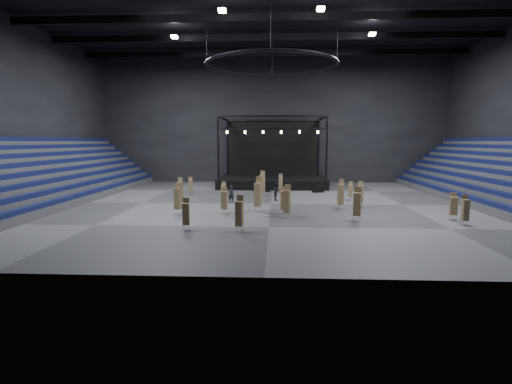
{
  "coord_description": "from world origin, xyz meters",
  "views": [
    {
      "loc": [
        0.46,
        -38.0,
        5.99
      ],
      "look_at": [
        -1.33,
        -2.0,
        1.4
      ],
      "focal_mm": 28.0,
      "sensor_mm": 36.0,
      "label": 1
    }
  ],
  "objects_px": {
    "flight_case_right": "(318,189)",
    "chair_stack_11": "(224,191)",
    "chair_stack_2": "(239,213)",
    "chair_stack_6": "(350,190)",
    "chair_stack_15": "(190,185)",
    "chair_stack_16": "(284,199)",
    "chair_stack_3": "(453,206)",
    "chair_stack_5": "(258,194)",
    "chair_stack_8": "(357,203)",
    "chair_stack_10": "(341,194)",
    "chair_stack_0": "(361,194)",
    "chair_stack_14": "(186,213)",
    "crew_member": "(277,192)",
    "chair_stack_9": "(224,200)",
    "chair_stack_7": "(287,201)",
    "chair_stack_17": "(178,198)",
    "chair_stack_1": "(179,192)",
    "chair_stack_13": "(465,210)",
    "flight_case_left": "(261,188)",
    "chair_stack_4": "(281,183)",
    "stage": "(272,175)",
    "man_center": "(231,194)",
    "chair_stack_12": "(262,183)",
    "flight_case_mid": "(266,189)"
  },
  "relations": [
    {
      "from": "chair_stack_9",
      "to": "chair_stack_17",
      "type": "relative_size",
      "value": 0.84
    },
    {
      "from": "stage",
      "to": "chair_stack_17",
      "type": "relative_size",
      "value": 5.37
    },
    {
      "from": "chair_stack_14",
      "to": "chair_stack_17",
      "type": "bearing_deg",
      "value": 102.05
    },
    {
      "from": "chair_stack_0",
      "to": "chair_stack_3",
      "type": "bearing_deg",
      "value": -40.15
    },
    {
      "from": "chair_stack_2",
      "to": "chair_stack_17",
      "type": "bearing_deg",
      "value": 145.39
    },
    {
      "from": "chair_stack_2",
      "to": "chair_stack_11",
      "type": "height_order",
      "value": "chair_stack_2"
    },
    {
      "from": "chair_stack_10",
      "to": "crew_member",
      "type": "relative_size",
      "value": 1.48
    },
    {
      "from": "flight_case_right",
      "to": "chair_stack_16",
      "type": "relative_size",
      "value": 0.54
    },
    {
      "from": "flight_case_right",
      "to": "crew_member",
      "type": "xyz_separation_m",
      "value": [
        -4.89,
        -6.67,
        0.49
      ]
    },
    {
      "from": "flight_case_right",
      "to": "man_center",
      "type": "distance_m",
      "value": 12.51
    },
    {
      "from": "flight_case_mid",
      "to": "chair_stack_0",
      "type": "height_order",
      "value": "chair_stack_0"
    },
    {
      "from": "chair_stack_8",
      "to": "chair_stack_10",
      "type": "distance_m",
      "value": 5.48
    },
    {
      "from": "flight_case_right",
      "to": "chair_stack_11",
      "type": "bearing_deg",
      "value": -145.04
    },
    {
      "from": "chair_stack_2",
      "to": "chair_stack_6",
      "type": "height_order",
      "value": "chair_stack_2"
    },
    {
      "from": "chair_stack_5",
      "to": "chair_stack_8",
      "type": "bearing_deg",
      "value": -8.53
    },
    {
      "from": "chair_stack_1",
      "to": "chair_stack_14",
      "type": "xyz_separation_m",
      "value": [
        2.85,
        -9.95,
        -0.21
      ]
    },
    {
      "from": "chair_stack_9",
      "to": "chair_stack_15",
      "type": "bearing_deg",
      "value": 117.84
    },
    {
      "from": "chair_stack_2",
      "to": "chair_stack_14",
      "type": "height_order",
      "value": "chair_stack_2"
    },
    {
      "from": "chair_stack_7",
      "to": "chair_stack_10",
      "type": "relative_size",
      "value": 0.99
    },
    {
      "from": "chair_stack_1",
      "to": "chair_stack_3",
      "type": "height_order",
      "value": "chair_stack_1"
    },
    {
      "from": "chair_stack_0",
      "to": "chair_stack_8",
      "type": "bearing_deg",
      "value": -96.74
    },
    {
      "from": "chair_stack_15",
      "to": "chair_stack_16",
      "type": "relative_size",
      "value": 0.86
    },
    {
      "from": "chair_stack_2",
      "to": "chair_stack_15",
      "type": "distance_m",
      "value": 20.12
    },
    {
      "from": "stage",
      "to": "chair_stack_3",
      "type": "distance_m",
      "value": 27.41
    },
    {
      "from": "chair_stack_0",
      "to": "chair_stack_6",
      "type": "height_order",
      "value": "chair_stack_0"
    },
    {
      "from": "chair_stack_4",
      "to": "chair_stack_15",
      "type": "relative_size",
      "value": 1.15
    },
    {
      "from": "chair_stack_8",
      "to": "chair_stack_12",
      "type": "xyz_separation_m",
      "value": [
        -7.61,
        13.42,
        0.08
      ]
    },
    {
      "from": "chair_stack_1",
      "to": "chair_stack_8",
      "type": "relative_size",
      "value": 1.02
    },
    {
      "from": "chair_stack_5",
      "to": "chair_stack_15",
      "type": "height_order",
      "value": "chair_stack_5"
    },
    {
      "from": "chair_stack_7",
      "to": "crew_member",
      "type": "height_order",
      "value": "chair_stack_7"
    },
    {
      "from": "chair_stack_0",
      "to": "chair_stack_15",
      "type": "distance_m",
      "value": 19.24
    },
    {
      "from": "flight_case_left",
      "to": "chair_stack_1",
      "type": "bearing_deg",
      "value": -122.29
    },
    {
      "from": "chair_stack_3",
      "to": "chair_stack_13",
      "type": "distance_m",
      "value": 1.92
    },
    {
      "from": "chair_stack_9",
      "to": "chair_stack_14",
      "type": "relative_size",
      "value": 0.99
    },
    {
      "from": "chair_stack_10",
      "to": "chair_stack_13",
      "type": "bearing_deg",
      "value": -15.63
    },
    {
      "from": "flight_case_left",
      "to": "chair_stack_4",
      "type": "bearing_deg",
      "value": -34.17
    },
    {
      "from": "chair_stack_3",
      "to": "chair_stack_5",
      "type": "distance_m",
      "value": 15.39
    },
    {
      "from": "chair_stack_11",
      "to": "chair_stack_16",
      "type": "bearing_deg",
      "value": -47.97
    },
    {
      "from": "chair_stack_13",
      "to": "chair_stack_3",
      "type": "bearing_deg",
      "value": 91.16
    },
    {
      "from": "chair_stack_5",
      "to": "crew_member",
      "type": "relative_size",
      "value": 1.65
    },
    {
      "from": "chair_stack_1",
      "to": "chair_stack_14",
      "type": "height_order",
      "value": "chair_stack_1"
    },
    {
      "from": "chair_stack_1",
      "to": "chair_stack_17",
      "type": "relative_size",
      "value": 1.02
    },
    {
      "from": "chair_stack_1",
      "to": "chair_stack_2",
      "type": "distance_m",
      "value": 12.13
    },
    {
      "from": "chair_stack_3",
      "to": "chair_stack_7",
      "type": "xyz_separation_m",
      "value": [
        -12.64,
        0.41,
        0.21
      ]
    },
    {
      "from": "chair_stack_7",
      "to": "chair_stack_17",
      "type": "distance_m",
      "value": 9.06
    },
    {
      "from": "chair_stack_4",
      "to": "chair_stack_14",
      "type": "xyz_separation_m",
      "value": [
        -6.62,
        -19.72,
        -0.02
      ]
    },
    {
      "from": "flight_case_left",
      "to": "chair_stack_6",
      "type": "xyz_separation_m",
      "value": [
        9.38,
        -6.78,
        0.58
      ]
    },
    {
      "from": "chair_stack_0",
      "to": "chair_stack_13",
      "type": "bearing_deg",
      "value": -47.74
    },
    {
      "from": "chair_stack_10",
      "to": "chair_stack_5",
      "type": "bearing_deg",
      "value": -143.22
    },
    {
      "from": "man_center",
      "to": "chair_stack_12",
      "type": "bearing_deg",
      "value": -143.76
    }
  ]
}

